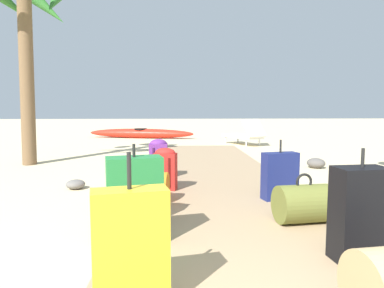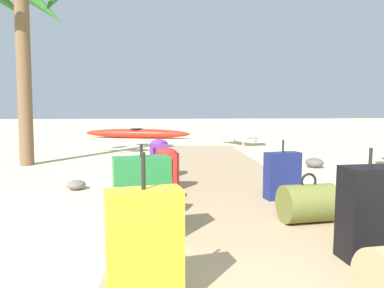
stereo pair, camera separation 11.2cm
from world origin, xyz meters
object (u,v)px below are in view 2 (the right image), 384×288
Objects in this scene: suitcase_green at (142,200)px; suitcase_black at (368,213)px; backpack_red at (167,168)px; backpack_grey at (150,189)px; palm_tree_near_left at (19,15)px; backpack_purple at (159,158)px; suitcase_yellow at (144,248)px; lounge_chair at (242,134)px; duffel_bag_olive at (308,203)px; kayak at (137,133)px; duffel_bag_orange at (148,186)px; suitcase_navy at (282,176)px.

suitcase_green is 0.99× the size of suitcase_black.
backpack_grey is at bearing -97.50° from backpack_red.
palm_tree_near_left is at bearing 124.94° from backpack_grey.
backpack_purple is (-1.57, 3.06, -0.02)m from suitcase_black.
suitcase_yellow reaches higher than backpack_red.
suitcase_yellow reaches higher than backpack_grey.
backpack_purple is 5.90m from lounge_chair.
suitcase_yellow reaches higher than duffel_bag_olive.
kayak is (-3.44, 2.57, -0.15)m from lounge_chair.
suitcase_black is at bearing -45.73° from duffel_bag_orange.
backpack_grey is 0.14× the size of palm_tree_near_left.
backpack_purple reaches higher than backpack_grey.
backpack_red is 0.96× the size of duffel_bag_orange.
suitcase_green is 1.85m from backpack_red.
lounge_chair is (0.88, 6.75, -0.03)m from suitcase_navy.
suitcase_navy is at bearing -37.09° from palm_tree_near_left.
suitcase_green is 1.38× the size of duffel_bag_orange.
palm_tree_near_left is (-4.20, 4.06, 2.68)m from duffel_bag_olive.
backpack_purple is at bearing -113.77° from lounge_chair.
suitcase_navy is 0.87m from duffel_bag_olive.
backpack_red reaches higher than duffel_bag_olive.
suitcase_green is 1.46× the size of backpack_grey.
palm_tree_near_left is at bearing 135.98° from duffel_bag_olive.
suitcase_yellow is at bearing -123.70° from suitcase_navy.
backpack_purple is 4.16m from palm_tree_near_left.
kayak is at bearing 103.46° from suitcase_black.
backpack_grey is 0.34× the size of lounge_chair.
lounge_chair is (2.44, 8.04, -0.10)m from suitcase_green.
kayak is at bearing 95.92° from backpack_grey.
lounge_chair is (2.38, 5.40, -0.07)m from backpack_purple.
backpack_grey is 1.56m from suitcase_yellow.
suitcase_yellow is (0.08, -0.92, -0.02)m from suitcase_green.
palm_tree_near_left reaches higher than backpack_purple.
suitcase_yellow is at bearing -84.84° from suitcase_green.
duffel_bag_olive is 0.14× the size of palm_tree_near_left.
suitcase_yellow reaches higher than suitcase_green.
backpack_purple is at bearing 99.12° from backpack_red.
suitcase_black is 11.34m from kayak.
duffel_bag_orange is at bearing 95.29° from backpack_grey.
backpack_grey is at bearing -108.02° from lounge_chair.
duffel_bag_olive reaches higher than kayak.
suitcase_black reaches higher than suitcase_green.
duffel_bag_olive is 0.34× the size of lounge_chair.
palm_tree_near_left is at bearing 129.47° from duffel_bag_orange.
suitcase_green is 0.93m from suitcase_yellow.
suitcase_navy is at bearing 92.46° from suitcase_black.
backpack_red is (0.16, 1.21, 0.00)m from backpack_grey.
palm_tree_near_left is (-2.85, 2.64, 2.57)m from backpack_red.
duffel_bag_olive is 0.64× the size of suitcase_yellow.
backpack_grey is 0.14× the size of kayak.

